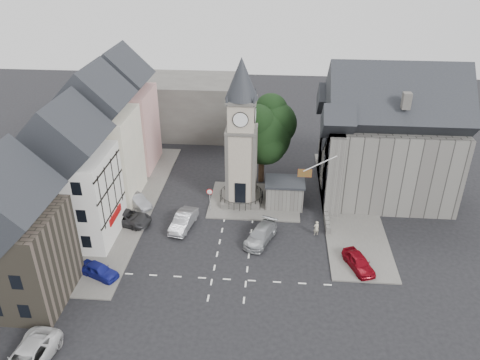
# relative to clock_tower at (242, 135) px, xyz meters

# --- Properties ---
(ground) EXTENTS (120.00, 120.00, 0.00)m
(ground) POSITION_rel_clock_tower_xyz_m (0.00, -7.99, -8.12)
(ground) COLOR black
(ground) RESTS_ON ground
(pavement_west) EXTENTS (6.00, 30.00, 0.14)m
(pavement_west) POSITION_rel_clock_tower_xyz_m (-12.50, -1.99, -8.05)
(pavement_west) COLOR #595651
(pavement_west) RESTS_ON ground
(pavement_east) EXTENTS (6.00, 26.00, 0.14)m
(pavement_east) POSITION_rel_clock_tower_xyz_m (12.00, 0.01, -8.05)
(pavement_east) COLOR #595651
(pavement_east) RESTS_ON ground
(central_island) EXTENTS (10.00, 8.00, 0.16)m
(central_island) POSITION_rel_clock_tower_xyz_m (1.50, 0.01, -8.04)
(central_island) COLOR #595651
(central_island) RESTS_ON ground
(road_markings) EXTENTS (20.00, 8.00, 0.01)m
(road_markings) POSITION_rel_clock_tower_xyz_m (0.00, -13.49, -8.12)
(road_markings) COLOR silver
(road_markings) RESTS_ON ground
(clock_tower) EXTENTS (4.86, 4.86, 16.25)m
(clock_tower) POSITION_rel_clock_tower_xyz_m (0.00, 0.00, 0.00)
(clock_tower) COLOR #4C4944
(clock_tower) RESTS_ON ground
(stone_shelter) EXTENTS (4.30, 3.30, 3.08)m
(stone_shelter) POSITION_rel_clock_tower_xyz_m (4.80, -0.49, -6.57)
(stone_shelter) COLOR #5B5853
(stone_shelter) RESTS_ON ground
(town_tree) EXTENTS (7.20, 7.20, 10.80)m
(town_tree) POSITION_rel_clock_tower_xyz_m (2.00, 5.01, -1.15)
(town_tree) COLOR black
(town_tree) RESTS_ON ground
(warning_sign_post) EXTENTS (0.70, 0.19, 2.85)m
(warning_sign_post) POSITION_rel_clock_tower_xyz_m (-3.20, -2.56, -6.09)
(warning_sign_post) COLOR black
(warning_sign_post) RESTS_ON ground
(terrace_pink) EXTENTS (8.10, 7.60, 12.80)m
(terrace_pink) POSITION_rel_clock_tower_xyz_m (-15.50, 8.01, -1.54)
(terrace_pink) COLOR tan
(terrace_pink) RESTS_ON ground
(terrace_cream) EXTENTS (8.10, 7.60, 12.80)m
(terrace_cream) POSITION_rel_clock_tower_xyz_m (-15.50, 0.01, -1.54)
(terrace_cream) COLOR #F0E5C9
(terrace_cream) RESTS_ON ground
(terrace_tudor) EXTENTS (8.10, 7.60, 12.00)m
(terrace_tudor) POSITION_rel_clock_tower_xyz_m (-15.50, -7.99, -1.93)
(terrace_tudor) COLOR silver
(terrace_tudor) RESTS_ON ground
(building_sw_stone) EXTENTS (8.60, 7.60, 10.40)m
(building_sw_stone) POSITION_rel_clock_tower_xyz_m (-17.00, -16.99, -2.77)
(building_sw_stone) COLOR #453F33
(building_sw_stone) RESTS_ON ground
(backdrop_west) EXTENTS (20.00, 10.00, 8.00)m
(backdrop_west) POSITION_rel_clock_tower_xyz_m (-12.00, 20.01, -4.12)
(backdrop_west) COLOR #4C4944
(backdrop_west) RESTS_ON ground
(east_building) EXTENTS (14.40, 11.40, 12.60)m
(east_building) POSITION_rel_clock_tower_xyz_m (15.59, 3.01, -1.86)
(east_building) COLOR #5B5853
(east_building) RESTS_ON ground
(east_boundary_wall) EXTENTS (0.40, 16.00, 0.90)m
(east_boundary_wall) POSITION_rel_clock_tower_xyz_m (9.20, 2.01, -7.67)
(east_boundary_wall) COLOR #5B5853
(east_boundary_wall) RESTS_ON ground
(flagpole) EXTENTS (3.68, 0.10, 2.74)m
(flagpole) POSITION_rel_clock_tower_xyz_m (8.00, -3.99, -1.12)
(flagpole) COLOR white
(flagpole) RESTS_ON ground
(car_west_blue) EXTENTS (4.09, 2.93, 1.29)m
(car_west_blue) POSITION_rel_clock_tower_xyz_m (-11.50, -13.99, -7.47)
(car_west_blue) COLOR navy
(car_west_blue) RESTS_ON ground
(car_west_silver) EXTENTS (3.88, 3.77, 1.32)m
(car_west_silver) POSITION_rel_clock_tower_xyz_m (-11.35, -2.07, -7.46)
(car_west_silver) COLOR gray
(car_west_silver) RESTS_ON ground
(car_west_grey) EXTENTS (5.67, 3.71, 1.45)m
(car_west_grey) POSITION_rel_clock_tower_xyz_m (-11.50, -5.51, -7.40)
(car_west_grey) COLOR #2B2C2E
(car_west_grey) RESTS_ON ground
(car_island_silver) EXTENTS (2.51, 4.97, 1.56)m
(car_island_silver) POSITION_rel_clock_tower_xyz_m (-5.50, -5.74, -7.34)
(car_island_silver) COLOR #919399
(car_island_silver) RESTS_ON ground
(car_island_east) EXTENTS (3.67, 5.34, 1.44)m
(car_island_east) POSITION_rel_clock_tower_xyz_m (2.50, -7.49, -7.40)
(car_island_east) COLOR #969A9E
(car_island_east) RESTS_ON ground
(car_east_red) EXTENTS (2.99, 4.38, 1.39)m
(car_east_red) POSITION_rel_clock_tower_xyz_m (11.50, -10.98, -7.43)
(car_east_red) COLOR maroon
(car_east_red) RESTS_ON ground
(van_sw_white) EXTENTS (3.12, 5.95, 1.60)m
(van_sw_white) POSITION_rel_clock_tower_xyz_m (-13.00, -23.99, -7.32)
(van_sw_white) COLOR silver
(van_sw_white) RESTS_ON ground
(pedestrian) EXTENTS (0.68, 0.56, 1.61)m
(pedestrian) POSITION_rel_clock_tower_xyz_m (8.00, -5.99, -7.32)
(pedestrian) COLOR beige
(pedestrian) RESTS_ON ground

